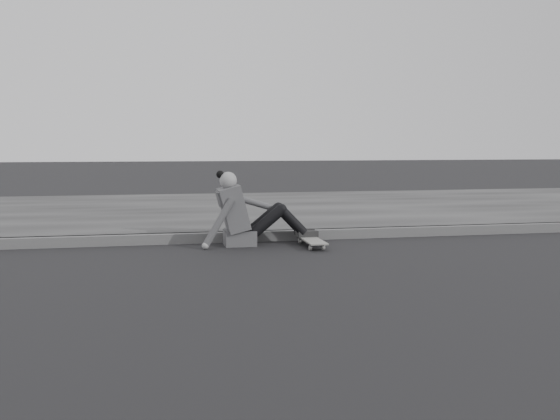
{
  "coord_description": "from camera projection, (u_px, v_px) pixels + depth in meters",
  "views": [
    {
      "loc": [
        -2.13,
        -4.86,
        1.17
      ],
      "look_at": [
        -0.86,
        1.41,
        0.5
      ],
      "focal_mm": 40.0,
      "sensor_mm": 36.0,
      "label": 1
    }
  ],
  "objects": [
    {
      "name": "skateboard",
      "position": [
        311.0,
        240.0,
        7.21
      ],
      "size": [
        0.2,
        0.78,
        0.09
      ],
      "color": "#A3A29D",
      "rests_on": "ground"
    },
    {
      "name": "curb",
      "position": [
        329.0,
        234.0,
        7.79
      ],
      "size": [
        24.0,
        0.16,
        0.12
      ],
      "primitive_type": "cube",
      "color": "#535353",
      "rests_on": "ground"
    },
    {
      "name": "ground",
      "position": [
        413.0,
        283.0,
        5.28
      ],
      "size": [
        80.0,
        80.0,
        0.0
      ],
      "primitive_type": "plane",
      "color": "black",
      "rests_on": "ground"
    },
    {
      "name": "sidewalk",
      "position": [
        281.0,
        209.0,
        10.74
      ],
      "size": [
        24.0,
        6.0,
        0.12
      ],
      "primitive_type": "cube",
      "color": "#363636",
      "rests_on": "ground"
    },
    {
      "name": "seated_woman",
      "position": [
        245.0,
        214.0,
        7.27
      ],
      "size": [
        1.38,
        0.46,
        0.88
      ],
      "color": "#4A4A4C",
      "rests_on": "ground"
    }
  ]
}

